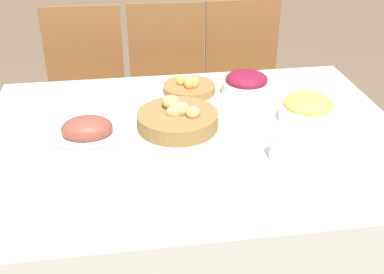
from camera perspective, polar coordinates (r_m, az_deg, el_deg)
The scene contains 15 objects.
dining_table at distance 2.00m, azimuth 0.25°, elevation -9.32°, with size 1.58×1.17×0.77m.
chair_far_center at distance 2.70m, azimuth -2.82°, elevation 5.25°, with size 0.44×0.44×1.00m.
chair_far_left at distance 2.70m, azimuth -12.41°, elevation 4.56°, with size 0.44×0.44×1.00m.
chair_far_right at distance 2.77m, azimuth 6.26°, elevation 5.77°, with size 0.42×0.42×1.00m.
bread_basket at distance 1.82m, azimuth -1.70°, elevation 2.20°, with size 0.31×0.31×0.11m.
egg_basket at distance 2.11m, azimuth -0.37°, elevation 5.97°, with size 0.23×0.23×0.08m.
ham_platter at distance 1.80m, azimuth -12.31°, elevation 0.84°, with size 0.29×0.20×0.09m.
pineapple_bowl at distance 1.91m, azimuth 13.55°, elevation 3.23°, with size 0.22×0.22×0.11m.
beet_salad_bowl at distance 2.10m, azimuth 6.46°, elevation 6.24°, with size 0.21×0.21×0.10m.
dinner_plate at distance 1.47m, azimuth 3.57°, elevation -6.59°, with size 0.27×0.27×0.01m.
fork at distance 1.45m, azimuth -2.73°, elevation -7.22°, with size 0.02×0.17×0.00m.
knife at distance 1.51m, azimuth 9.62°, elevation -6.05°, with size 0.02×0.17×0.00m.
spoon at distance 1.52m, azimuth 10.71°, elevation -5.94°, with size 0.02×0.17×0.00m.
drinking_cup at distance 1.63m, azimuth 10.50°, elevation -1.17°, with size 0.07×0.07×0.10m.
butter_dish at distance 1.63m, azimuth -8.47°, elevation -2.36°, with size 0.11×0.07×0.03m.
Camera 1 is at (-0.24, -1.54, 1.64)m, focal length 45.00 mm.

